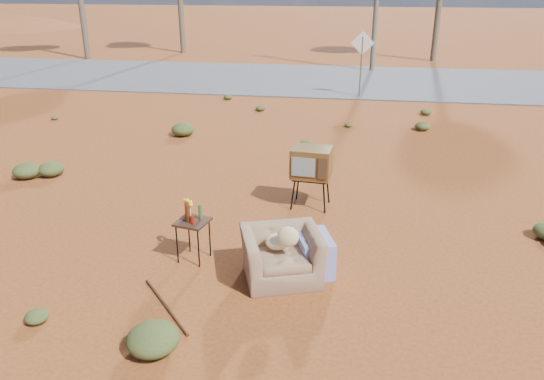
# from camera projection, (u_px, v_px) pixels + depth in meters

# --- Properties ---
(ground) EXTENTS (140.00, 140.00, 0.00)m
(ground) POSITION_uv_depth(u_px,v_px,m) (245.00, 273.00, 7.41)
(ground) COLOR #92471D
(ground) RESTS_ON ground
(highway) EXTENTS (140.00, 7.00, 0.04)m
(highway) POSITION_uv_depth(u_px,v_px,m) (322.00, 80.00, 21.13)
(highway) COLOR #565659
(highway) RESTS_ON ground
(armchair) EXTENTS (1.35, 1.13, 0.91)m
(armchair) POSITION_uv_depth(u_px,v_px,m) (288.00, 248.00, 7.19)
(armchair) COLOR #836247
(armchair) RESTS_ON ground
(tv_unit) EXTENTS (0.73, 0.61, 1.09)m
(tv_unit) POSITION_uv_depth(u_px,v_px,m) (311.00, 164.00, 9.27)
(tv_unit) COLOR black
(tv_unit) RESTS_ON ground
(side_table) EXTENTS (0.51, 0.51, 0.89)m
(side_table) POSITION_uv_depth(u_px,v_px,m) (191.00, 218.00, 7.57)
(side_table) COLOR #382114
(side_table) RESTS_ON ground
(rusty_bar) EXTENTS (0.93, 1.08, 0.04)m
(rusty_bar) POSITION_uv_depth(u_px,v_px,m) (166.00, 306.00, 6.65)
(rusty_bar) COLOR #482713
(rusty_bar) RESTS_ON ground
(road_sign) EXTENTS (0.78, 0.06, 2.19)m
(road_sign) POSITION_uv_depth(u_px,v_px,m) (362.00, 52.00, 17.61)
(road_sign) COLOR brown
(road_sign) RESTS_ON ground
(scrub_patch) EXTENTS (17.49, 8.07, 0.33)m
(scrub_patch) POSITION_uv_depth(u_px,v_px,m) (249.00, 160.00, 11.52)
(scrub_patch) COLOR #434F22
(scrub_patch) RESTS_ON ground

